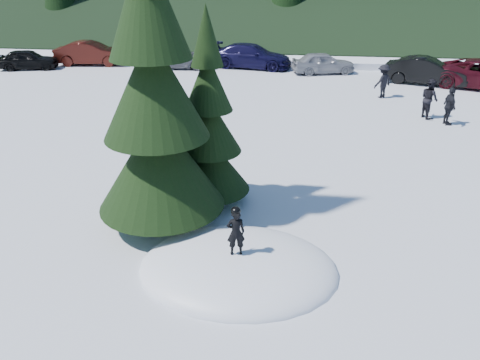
# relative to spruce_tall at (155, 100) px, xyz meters

# --- Properties ---
(ground) EXTENTS (200.00, 200.00, 0.00)m
(ground) POSITION_rel_spruce_tall_xyz_m (2.20, -1.80, -3.32)
(ground) COLOR white
(ground) RESTS_ON ground
(snow_mound) EXTENTS (4.48, 3.52, 0.96)m
(snow_mound) POSITION_rel_spruce_tall_xyz_m (2.20, -1.80, -3.32)
(snow_mound) COLOR white
(snow_mound) RESTS_ON ground
(spruce_tall) EXTENTS (3.20, 3.20, 8.60)m
(spruce_tall) POSITION_rel_spruce_tall_xyz_m (0.00, 0.00, 0.00)
(spruce_tall) COLOR black
(spruce_tall) RESTS_ON ground
(spruce_short) EXTENTS (2.20, 2.20, 5.37)m
(spruce_short) POSITION_rel_spruce_tall_xyz_m (1.00, 1.40, -1.22)
(spruce_short) COLOR black
(spruce_short) RESTS_ON ground
(child_skier) EXTENTS (0.45, 0.35, 1.08)m
(child_skier) POSITION_rel_spruce_tall_xyz_m (2.16, -1.89, -2.30)
(child_skier) COLOR black
(child_skier) RESTS_ON snow_mound
(adult_0) EXTENTS (0.88, 1.00, 1.72)m
(adult_0) POSITION_rel_spruce_tall_xyz_m (9.02, 10.42, -2.46)
(adult_0) COLOR black
(adult_0) RESTS_ON ground
(adult_1) EXTENTS (0.53, 0.98, 1.59)m
(adult_1) POSITION_rel_spruce_tall_xyz_m (9.63, 9.51, -2.52)
(adult_1) COLOR black
(adult_1) RESTS_ON ground
(adult_2) EXTENTS (1.22, 1.17, 1.66)m
(adult_2) POSITION_rel_spruce_tall_xyz_m (7.52, 13.65, -2.49)
(adult_2) COLOR black
(adult_2) RESTS_ON ground
(car_0) EXTENTS (3.94, 2.36, 1.25)m
(car_0) POSITION_rel_spruce_tall_xyz_m (-13.88, 17.91, -2.69)
(car_0) COLOR black
(car_0) RESTS_ON ground
(car_1) EXTENTS (4.77, 2.13, 1.52)m
(car_1) POSITION_rel_spruce_tall_xyz_m (-10.44, 19.77, -2.56)
(car_1) COLOR #350E09
(car_1) RESTS_ON ground
(car_2) EXTENTS (4.78, 2.51, 1.28)m
(car_2) POSITION_rel_spruce_tall_xyz_m (-4.47, 19.60, -2.68)
(car_2) COLOR #4E4F56
(car_2) RESTS_ON ground
(car_3) EXTENTS (5.47, 2.97, 1.50)m
(car_3) POSITION_rel_spruce_tall_xyz_m (0.23, 20.14, -2.57)
(car_3) COLOR black
(car_3) RESTS_ON ground
(car_4) EXTENTS (4.06, 2.43, 1.29)m
(car_4) POSITION_rel_spruce_tall_xyz_m (4.75, 18.98, -2.67)
(car_4) COLOR gray
(car_4) RESTS_ON ground
(car_5) EXTENTS (4.72, 2.93, 1.47)m
(car_5) POSITION_rel_spruce_tall_xyz_m (10.37, 16.91, -2.58)
(car_5) COLOR black
(car_5) RESTS_ON ground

